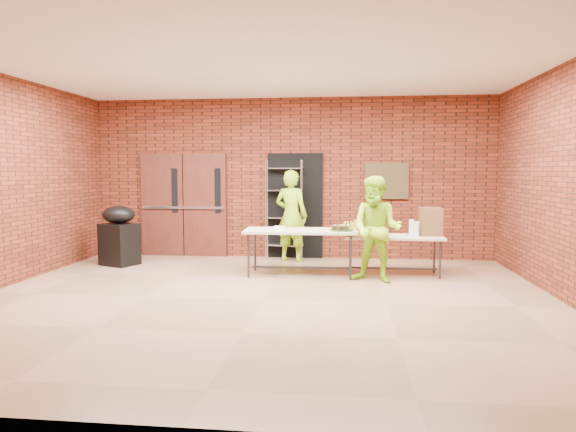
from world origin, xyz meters
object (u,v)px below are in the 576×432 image
(coffee_dispenser, at_px, (430,222))
(wire_rack, at_px, (284,210))
(volunteer_woman, at_px, (291,216))
(table_left, at_px, (301,233))
(volunteer_man, at_px, (377,229))
(table_right, at_px, (394,239))
(covered_grill, at_px, (119,235))

(coffee_dispenser, bearing_deg, wire_rack, 152.88)
(wire_rack, relative_size, volunteer_woman, 1.11)
(coffee_dispenser, bearing_deg, volunteer_woman, 156.71)
(wire_rack, height_order, coffee_dispenser, wire_rack)
(table_left, xyz_separation_m, volunteer_man, (1.23, -0.40, 0.13))
(table_left, xyz_separation_m, coffee_dispenser, (2.16, 0.24, 0.20))
(table_left, xyz_separation_m, table_right, (1.55, 0.18, -0.09))
(wire_rack, distance_m, table_right, 2.49)
(coffee_dispenser, height_order, volunteer_woman, volunteer_woman)
(wire_rack, bearing_deg, covered_grill, -152.46)
(coffee_dispenser, bearing_deg, covered_grill, 176.78)
(table_right, relative_size, covered_grill, 1.48)
(table_left, xyz_separation_m, covered_grill, (-3.44, 0.56, -0.15))
(wire_rack, xyz_separation_m, covered_grill, (-2.97, -1.03, -0.43))
(coffee_dispenser, height_order, volunteer_man, volunteer_man)
(wire_rack, height_order, covered_grill, wire_rack)
(wire_rack, bearing_deg, table_left, -65.16)
(table_left, xyz_separation_m, volunteer_woman, (-0.30, 1.30, 0.18))
(volunteer_man, bearing_deg, wire_rack, 150.94)
(covered_grill, bearing_deg, table_left, 14.93)
(table_right, xyz_separation_m, covered_grill, (-4.99, 0.37, -0.06))
(covered_grill, distance_m, volunteer_woman, 3.24)
(volunteer_woman, bearing_deg, table_left, 120.44)
(volunteer_woman, relative_size, volunteer_man, 1.06)
(wire_rack, bearing_deg, volunteer_man, -41.04)
(volunteer_woman, bearing_deg, covered_grill, 30.92)
(table_left, bearing_deg, table_right, 5.01)
(covered_grill, xyz_separation_m, volunteer_man, (4.67, -0.95, 0.28))
(coffee_dispenser, height_order, covered_grill, coffee_dispenser)
(coffee_dispenser, xyz_separation_m, volunteer_woman, (-2.45, 1.06, -0.02))
(wire_rack, xyz_separation_m, volunteer_woman, (0.17, -0.29, -0.10))
(volunteer_man, bearing_deg, coffee_dispenser, 55.00)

